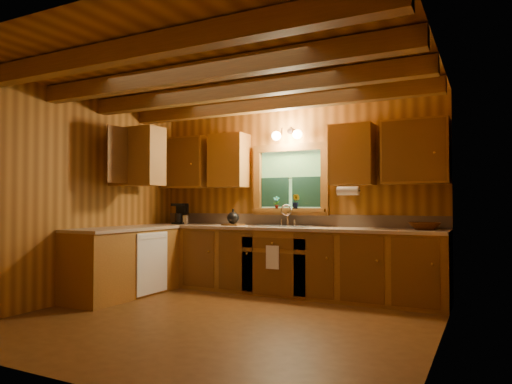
{
  "coord_description": "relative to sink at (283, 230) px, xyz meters",
  "views": [
    {
      "loc": [
        2.51,
        -4.14,
        1.21
      ],
      "look_at": [
        0.0,
        0.8,
        1.35
      ],
      "focal_mm": 32.46,
      "sensor_mm": 36.0,
      "label": 1
    }
  ],
  "objects": [
    {
      "name": "room",
      "position": [
        0.0,
        -1.6,
        0.44
      ],
      "size": [
        4.2,
        4.2,
        4.2
      ],
      "color": "#593615",
      "rests_on": "ground"
    },
    {
      "name": "ceiling_beams",
      "position": [
        0.0,
        -1.6,
        1.63
      ],
      "size": [
        4.2,
        2.54,
        0.18
      ],
      "color": "brown",
      "rests_on": "room"
    },
    {
      "name": "base_cabinets",
      "position": [
        -0.49,
        -0.32,
        -0.43
      ],
      "size": [
        4.2,
        2.22,
        0.86
      ],
      "color": "brown",
      "rests_on": "ground"
    },
    {
      "name": "countertop",
      "position": [
        -0.48,
        -0.31,
        0.02
      ],
      "size": [
        4.2,
        2.24,
        0.04
      ],
      "color": "tan",
      "rests_on": "base_cabinets"
    },
    {
      "name": "backsplash",
      "position": [
        0.0,
        0.28,
        0.12
      ],
      "size": [
        4.2,
        0.02,
        0.16
      ],
      "primitive_type": "cube",
      "color": "tan",
      "rests_on": "room"
    },
    {
      "name": "dishwasher_panel",
      "position": [
        -1.47,
        -0.92,
        -0.43
      ],
      "size": [
        0.02,
        0.6,
        0.8
      ],
      "primitive_type": "cube",
      "color": "white",
      "rests_on": "base_cabinets"
    },
    {
      "name": "upper_cabinets",
      "position": [
        -0.56,
        -0.18,
        0.98
      ],
      "size": [
        4.19,
        1.77,
        0.78
      ],
      "color": "brown",
      "rests_on": "room"
    },
    {
      "name": "window",
      "position": [
        0.0,
        0.26,
        0.67
      ],
      "size": [
        1.12,
        0.08,
        1.0
      ],
      "color": "brown",
      "rests_on": "room"
    },
    {
      "name": "window_sill",
      "position": [
        0.0,
        0.22,
        0.26
      ],
      "size": [
        1.06,
        0.14,
        0.04
      ],
      "primitive_type": "cube",
      "color": "brown",
      "rests_on": "room"
    },
    {
      "name": "wall_sconce",
      "position": [
        0.0,
        0.14,
        1.31
      ],
      "size": [
        0.45,
        0.21,
        0.17
      ],
      "color": "black",
      "rests_on": "room"
    },
    {
      "name": "paper_towel_roll",
      "position": [
        0.92,
        -0.07,
        0.51
      ],
      "size": [
        0.27,
        0.11,
        0.11
      ],
      "primitive_type": "cylinder",
      "rotation": [
        0.0,
        1.57,
        0.0
      ],
      "color": "white",
      "rests_on": "upper_cabinets"
    },
    {
      "name": "dish_towel",
      "position": [
        0.0,
        -0.34,
        -0.34
      ],
      "size": [
        0.18,
        0.01,
        0.3
      ],
      "primitive_type": "cube",
      "color": "white",
      "rests_on": "base_cabinets"
    },
    {
      "name": "sink",
      "position": [
        0.0,
        0.0,
        0.0
      ],
      "size": [
        0.82,
        0.48,
        0.43
      ],
      "color": "silver",
      "rests_on": "countertop"
    },
    {
      "name": "coffee_maker",
      "position": [
        -1.7,
        0.01,
        0.2
      ],
      "size": [
        0.18,
        0.23,
        0.31
      ],
      "rotation": [
        0.0,
        0.0,
        0.22
      ],
      "color": "black",
      "rests_on": "countertop"
    },
    {
      "name": "utensil_crock",
      "position": [
        -1.61,
        0.01,
        0.12
      ],
      "size": [
        0.11,
        0.11,
        0.31
      ],
      "rotation": [
        0.0,
        0.0,
        0.18
      ],
      "color": "silver",
      "rests_on": "countertop"
    },
    {
      "name": "cutting_board",
      "position": [
        -0.75,
        -0.06,
        0.06
      ],
      "size": [
        0.29,
        0.23,
        0.02
      ],
      "primitive_type": "cube",
      "rotation": [
        0.0,
        0.0,
        -0.12
      ],
      "color": "brown",
      "rests_on": "countertop"
    },
    {
      "name": "teakettle",
      "position": [
        -0.75,
        -0.06,
        0.15
      ],
      "size": [
        0.17,
        0.17,
        0.21
      ],
      "rotation": [
        0.0,
        0.0,
        0.03
      ],
      "color": "black",
      "rests_on": "cutting_board"
    },
    {
      "name": "wicker_basket",
      "position": [
        1.81,
        0.04,
        0.09
      ],
      "size": [
        0.45,
        0.45,
        0.09
      ],
      "primitive_type": "imported",
      "rotation": [
        0.0,
        0.0,
        0.29
      ],
      "color": "#48230C",
      "rests_on": "countertop"
    },
    {
      "name": "potted_plant_left",
      "position": [
        -0.18,
        0.19,
        0.37
      ],
      "size": [
        0.11,
        0.1,
        0.18
      ],
      "primitive_type": "imported",
      "rotation": [
        0.0,
        0.0,
        0.42
      ],
      "color": "brown",
      "rests_on": "window_sill"
    },
    {
      "name": "potted_plant_right",
      "position": [
        0.11,
        0.2,
        0.38
      ],
      "size": [
        0.13,
        0.12,
        0.2
      ],
      "primitive_type": "imported",
      "rotation": [
        0.0,
        0.0,
        -0.3
      ],
      "color": "brown",
      "rests_on": "window_sill"
    }
  ]
}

